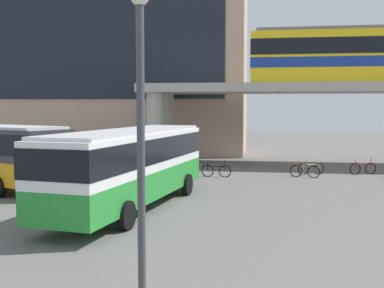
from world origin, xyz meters
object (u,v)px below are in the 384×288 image
(station_building, at_px, (86,56))
(train, at_px, (384,55))
(bicycle_silver, at_px, (311,169))
(bicycle_red, at_px, (363,168))
(bicycle_black, at_px, (216,171))
(bicycle_brown, at_px, (305,171))
(bus_main, at_px, (131,160))

(station_building, distance_m, train, 26.48)
(bicycle_silver, height_order, bicycle_red, same)
(bicycle_black, relative_size, bicycle_brown, 1.03)
(bus_main, height_order, bicycle_red, bus_main)
(bicycle_black, height_order, bicycle_red, same)
(bicycle_brown, xyz_separation_m, bicycle_red, (3.67, 1.76, 0.00))
(station_building, bearing_deg, bus_main, -65.77)
(bus_main, distance_m, bicycle_red, 16.42)
(station_building, height_order, bicycle_red, station_building)
(train, relative_size, bicycle_red, 10.72)
(train, bearing_deg, bus_main, -130.40)
(bicycle_red, bearing_deg, bicycle_black, -165.34)
(bicycle_silver, xyz_separation_m, bicycle_black, (-5.69, -1.77, 0.00))
(bicycle_black, distance_m, bicycle_brown, 5.23)
(station_building, xyz_separation_m, bus_main, (11.24, -24.98, -6.98))
(bus_main, bearing_deg, station_building, 114.23)
(station_building, relative_size, bicycle_red, 17.67)
(bicycle_silver, bearing_deg, bicycle_brown, -112.17)
(station_building, bearing_deg, bicycle_silver, -35.48)
(train, height_order, bicycle_red, train)
(train, bearing_deg, bicycle_black, -148.37)
(station_building, height_order, bicycle_brown, station_building)
(bus_main, bearing_deg, bicycle_red, 45.18)
(station_building, height_order, bicycle_silver, station_building)
(bicycle_red, bearing_deg, station_building, 149.51)
(train, distance_m, bicycle_brown, 11.28)
(bicycle_brown, distance_m, bicycle_red, 4.07)
(bicycle_red, bearing_deg, bicycle_silver, -170.15)
(train, xyz_separation_m, bicycle_brown, (-5.82, -6.23, -7.38))
(bicycle_silver, relative_size, bicycle_brown, 0.97)
(station_building, relative_size, bicycle_black, 16.91)
(bicycle_silver, height_order, bicycle_black, same)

